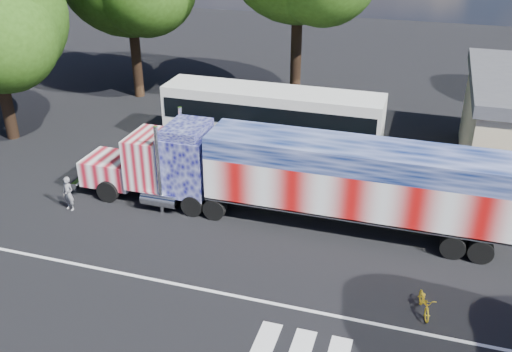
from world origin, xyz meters
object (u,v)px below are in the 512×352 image
(bicycle, at_px, (425,303))
(woman, at_px, (68,194))
(semi_truck, at_px, (300,176))
(coach_bus, at_px, (272,120))

(bicycle, bearing_deg, woman, 157.55)
(semi_truck, relative_size, woman, 12.09)
(coach_bus, bearing_deg, bicycle, -53.09)
(coach_bus, xyz_separation_m, woman, (-7.07, -9.38, -1.02))
(semi_truck, distance_m, bicycle, 7.73)
(coach_bus, distance_m, bicycle, 15.04)
(semi_truck, relative_size, bicycle, 13.02)
(woman, height_order, bicycle, woman)
(coach_bus, height_order, bicycle, coach_bus)
(semi_truck, xyz_separation_m, woman, (-10.35, -2.29, -1.36))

